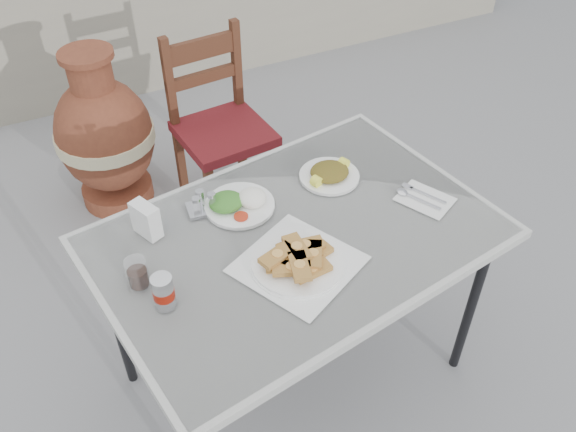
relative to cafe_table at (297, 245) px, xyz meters
name	(u,v)px	position (x,y,z in m)	size (l,w,h in m)	color
ground	(284,396)	(-0.09, -0.08, -0.69)	(80.00, 80.00, 0.00)	slate
cafe_table	(297,245)	(0.00, 0.00, 0.00)	(1.33, 1.01, 0.74)	black
pide_plate	(298,258)	(-0.06, -0.12, 0.08)	(0.42, 0.42, 0.06)	white
salad_rice_plate	(239,202)	(-0.11, 0.19, 0.07)	(0.23, 0.23, 0.06)	white
salad_chopped_plate	(329,173)	(0.22, 0.20, 0.07)	(0.21, 0.21, 0.04)	white
soda_can	(163,292)	(-0.45, -0.10, 0.11)	(0.06, 0.06, 0.11)	silver
cola_glass	(138,274)	(-0.49, 0.01, 0.09)	(0.06, 0.06, 0.09)	white
napkin_holder	(146,220)	(-0.41, 0.20, 0.11)	(0.08, 0.10, 0.11)	white
condiment_caddy	(203,204)	(-0.22, 0.23, 0.08)	(0.11, 0.09, 0.07)	silver
cutlery_napkin	(421,198)	(0.44, -0.03, 0.06)	(0.19, 0.21, 0.01)	white
chair	(220,127)	(0.14, 1.06, -0.23)	(0.43, 0.43, 0.89)	#3C1B10
terracotta_urn	(105,136)	(-0.35, 1.34, -0.31)	(0.47, 0.47, 0.82)	brown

